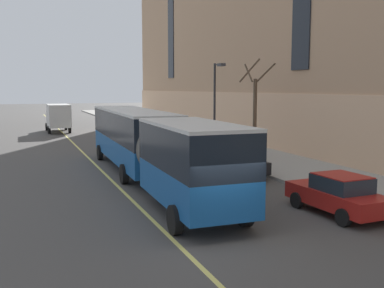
{
  "coord_description": "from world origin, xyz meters",
  "views": [
    {
      "loc": [
        -5.91,
        -12.45,
        4.8
      ],
      "look_at": [
        2.76,
        9.82,
        1.8
      ],
      "focal_mm": 42.0,
      "sensor_mm": 36.0,
      "label": 1
    }
  ],
  "objects_px": {
    "parked_car_red_2": "(189,146)",
    "box_truck": "(58,117)",
    "city_bus": "(148,142)",
    "street_tree_far_uptown": "(255,109)",
    "parked_car_red_3": "(338,194)",
    "parked_car_black_5": "(237,161)",
    "parked_car_silver_4": "(139,128)",
    "street_lamp": "(216,98)"
  },
  "relations": [
    {
      "from": "street_lamp",
      "to": "parked_car_silver_4",
      "type": "bearing_deg",
      "value": 97.07
    },
    {
      "from": "parked_car_silver_4",
      "to": "street_lamp",
      "type": "distance_m",
      "value": 15.14
    },
    {
      "from": "parked_car_red_2",
      "to": "box_truck",
      "type": "xyz_separation_m",
      "value": [
        -7.01,
        21.36,
        0.94
      ]
    },
    {
      "from": "parked_car_red_3",
      "to": "parked_car_black_5",
      "type": "xyz_separation_m",
      "value": [
        -0.06,
        8.38,
        0.0
      ]
    },
    {
      "from": "parked_car_red_2",
      "to": "parked_car_red_3",
      "type": "height_order",
      "value": "same"
    },
    {
      "from": "parked_car_red_3",
      "to": "city_bus",
      "type": "bearing_deg",
      "value": 121.05
    },
    {
      "from": "parked_car_black_5",
      "to": "parked_car_silver_4",
      "type": "bearing_deg",
      "value": 89.9
    },
    {
      "from": "street_tree_far_uptown",
      "to": "parked_car_red_2",
      "type": "bearing_deg",
      "value": 151.27
    },
    {
      "from": "parked_car_silver_4",
      "to": "street_lamp",
      "type": "relative_size",
      "value": 0.75
    },
    {
      "from": "parked_car_red_2",
      "to": "parked_car_red_3",
      "type": "relative_size",
      "value": 1.08
    },
    {
      "from": "parked_car_red_2",
      "to": "parked_car_silver_4",
      "type": "distance_m",
      "value": 14.53
    },
    {
      "from": "box_truck",
      "to": "street_tree_far_uptown",
      "type": "relative_size",
      "value": 0.99
    },
    {
      "from": "box_truck",
      "to": "street_tree_far_uptown",
      "type": "xyz_separation_m",
      "value": [
        10.93,
        -23.51,
        1.63
      ]
    },
    {
      "from": "parked_car_red_2",
      "to": "street_lamp",
      "type": "xyz_separation_m",
      "value": [
        1.95,
        -0.13,
        3.3
      ]
    },
    {
      "from": "parked_car_black_5",
      "to": "box_truck",
      "type": "bearing_deg",
      "value": 104.03
    },
    {
      "from": "parked_car_red_3",
      "to": "parked_car_silver_4",
      "type": "xyz_separation_m",
      "value": [
        -0.02,
        29.96,
        0.0
      ]
    },
    {
      "from": "city_bus",
      "to": "parked_car_red_3",
      "type": "xyz_separation_m",
      "value": [
        5.1,
        -8.46,
        -1.27
      ]
    },
    {
      "from": "parked_car_red_3",
      "to": "street_lamp",
      "type": "distance_m",
      "value": 15.75
    },
    {
      "from": "parked_car_black_5",
      "to": "street_lamp",
      "type": "bearing_deg",
      "value": 74.96
    },
    {
      "from": "city_bus",
      "to": "parked_car_red_3",
      "type": "height_order",
      "value": "city_bus"
    },
    {
      "from": "parked_car_silver_4",
      "to": "box_truck",
      "type": "distance_m",
      "value": 9.92
    },
    {
      "from": "city_bus",
      "to": "box_truck",
      "type": "xyz_separation_m",
      "value": [
        -2.06,
        28.32,
        -0.34
      ]
    },
    {
      "from": "street_tree_far_uptown",
      "to": "parked_car_silver_4",
      "type": "bearing_deg",
      "value": 102.81
    },
    {
      "from": "parked_car_black_5",
      "to": "box_truck",
      "type": "distance_m",
      "value": 29.3
    },
    {
      "from": "city_bus",
      "to": "street_tree_far_uptown",
      "type": "relative_size",
      "value": 2.98
    },
    {
      "from": "parked_car_black_5",
      "to": "box_truck",
      "type": "xyz_separation_m",
      "value": [
        -7.1,
        28.41,
        0.94
      ]
    },
    {
      "from": "parked_car_red_3",
      "to": "parked_car_silver_4",
      "type": "relative_size",
      "value": 0.91
    },
    {
      "from": "city_bus",
      "to": "parked_car_black_5",
      "type": "bearing_deg",
      "value": -0.96
    },
    {
      "from": "parked_car_silver_4",
      "to": "street_lamp",
      "type": "bearing_deg",
      "value": -82.93
    },
    {
      "from": "parked_car_red_3",
      "to": "parked_car_red_2",
      "type": "bearing_deg",
      "value": 90.57
    },
    {
      "from": "parked_car_silver_4",
      "to": "street_tree_far_uptown",
      "type": "xyz_separation_m",
      "value": [
        3.79,
        -16.68,
        2.56
      ]
    },
    {
      "from": "parked_car_red_2",
      "to": "parked_car_red_3",
      "type": "xyz_separation_m",
      "value": [
        0.15,
        -15.43,
        -0.0
      ]
    },
    {
      "from": "parked_car_red_2",
      "to": "parked_car_red_3",
      "type": "distance_m",
      "value": 15.43
    },
    {
      "from": "parked_car_red_3",
      "to": "parked_car_black_5",
      "type": "relative_size",
      "value": 0.96
    },
    {
      "from": "parked_car_red_2",
      "to": "parked_car_black_5",
      "type": "distance_m",
      "value": 7.05
    },
    {
      "from": "parked_car_red_3",
      "to": "street_tree_far_uptown",
      "type": "bearing_deg",
      "value": 74.14
    },
    {
      "from": "parked_car_red_3",
      "to": "street_lamp",
      "type": "xyz_separation_m",
      "value": [
        1.8,
        15.29,
        3.3
      ]
    },
    {
      "from": "street_lamp",
      "to": "city_bus",
      "type": "bearing_deg",
      "value": -135.27
    },
    {
      "from": "parked_car_red_3",
      "to": "parked_car_silver_4",
      "type": "bearing_deg",
      "value": 90.04
    },
    {
      "from": "parked_car_black_5",
      "to": "street_tree_far_uptown",
      "type": "distance_m",
      "value": 6.73
    },
    {
      "from": "street_tree_far_uptown",
      "to": "street_lamp",
      "type": "height_order",
      "value": "street_tree_far_uptown"
    },
    {
      "from": "box_truck",
      "to": "street_lamp",
      "type": "bearing_deg",
      "value": -67.38
    }
  ]
}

